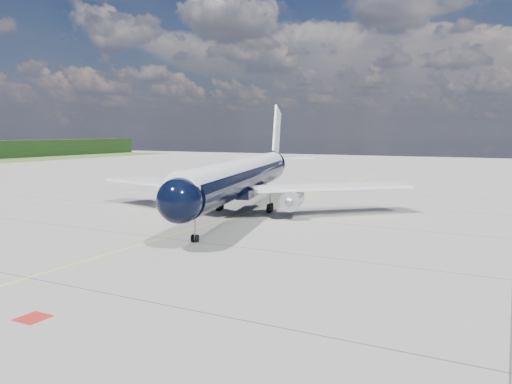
# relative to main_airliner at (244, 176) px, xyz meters

# --- Properties ---
(ground) EXTENTS (320.00, 320.00, 0.00)m
(ground) POSITION_rel_main_airliner_xyz_m (0.80, 2.24, -4.56)
(ground) COLOR gray
(ground) RESTS_ON ground
(taxiway_centerline) EXTENTS (0.16, 160.00, 0.01)m
(taxiway_centerline) POSITION_rel_main_airliner_xyz_m (0.80, -2.76, -4.56)
(taxiway_centerline) COLOR yellow
(taxiway_centerline) RESTS_ON ground
(red_marking) EXTENTS (1.60, 1.60, 0.01)m
(red_marking) POSITION_rel_main_airliner_xyz_m (7.60, -37.76, -4.56)
(red_marking) COLOR maroon
(red_marking) RESTS_ON ground
(main_airliner) EXTENTS (40.49, 50.12, 14.70)m
(main_airliner) POSITION_rel_main_airliner_xyz_m (0.00, 0.00, 0.00)
(main_airliner) COLOR black
(main_airliner) RESTS_ON ground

